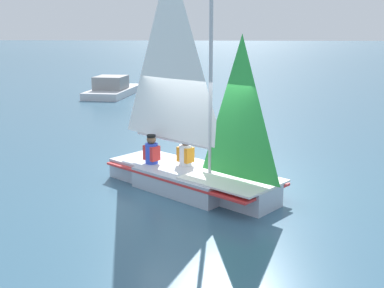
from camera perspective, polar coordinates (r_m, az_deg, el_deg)
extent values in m
plane|color=#38607A|center=(11.13, 0.00, -5.36)|extent=(260.00, 260.00, 0.00)
cube|color=#B2BCCC|center=(11.06, 0.00, -4.21)|extent=(2.71, 2.84, 0.47)
cube|color=#B2BCCC|center=(10.08, 7.05, -6.12)|extent=(1.30, 1.32, 0.47)
cube|color=#B2BCCC|center=(12.19, -5.80, -2.58)|extent=(1.68, 1.62, 0.47)
cube|color=red|center=(11.01, 0.00, -3.46)|extent=(3.86, 4.29, 0.05)
cube|color=silver|center=(10.27, 4.86, -4.19)|extent=(2.35, 2.42, 0.04)
cylinder|color=#B7B7BC|center=(10.20, 2.24, 9.46)|extent=(0.08, 0.08, 4.82)
cylinder|color=#B7B7BC|center=(11.26, -2.43, 0.48)|extent=(1.51, 1.89, 0.07)
pyramid|color=white|center=(10.98, -2.54, 11.06)|extent=(1.42, 1.79, 4.08)
pyramid|color=green|center=(9.81, 5.78, 4.29)|extent=(0.93, 1.16, 2.94)
cube|color=black|center=(12.61, -7.46, -2.41)|extent=(0.07, 0.08, 0.33)
cube|color=black|center=(11.41, -0.77, -3.66)|extent=(0.36, 0.37, 0.45)
cylinder|color=white|center=(11.28, -0.78, -1.36)|extent=(0.42, 0.42, 0.50)
cube|color=orange|center=(11.27, -0.78, -1.23)|extent=(0.41, 0.43, 0.35)
sphere|color=brown|center=(11.19, -0.79, 0.37)|extent=(0.22, 0.22, 0.22)
cylinder|color=blue|center=(11.17, -0.79, 0.78)|extent=(0.29, 0.29, 0.06)
cube|color=black|center=(11.59, -4.77, -3.43)|extent=(0.36, 0.37, 0.45)
cylinder|color=blue|center=(11.46, -4.81, -1.16)|extent=(0.42, 0.42, 0.50)
cube|color=red|center=(11.45, -4.81, -1.04)|extent=(0.41, 0.43, 0.35)
sphere|color=brown|center=(11.38, -4.85, 0.54)|extent=(0.22, 0.22, 0.22)
cylinder|color=black|center=(11.36, -4.85, 0.94)|extent=(0.29, 0.29, 0.06)
cube|color=silver|center=(27.02, -9.30, 6.15)|extent=(4.97, 2.38, 0.37)
cube|color=gray|center=(26.62, -9.59, 7.19)|extent=(1.82, 1.70, 0.70)
cube|color=black|center=(29.40, -7.72, 6.88)|extent=(0.26, 0.26, 0.45)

